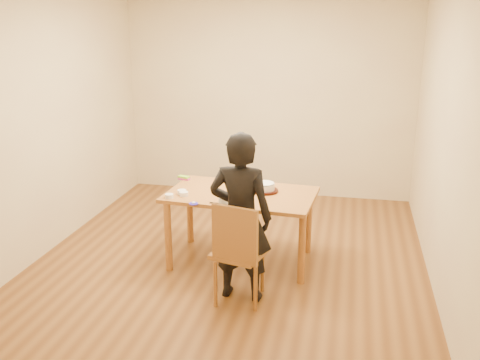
% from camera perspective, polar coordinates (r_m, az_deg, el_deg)
% --- Properties ---
extents(room_shell, '(4.00, 4.50, 2.70)m').
position_cam_1_polar(room_shell, '(5.65, -0.10, 5.76)').
color(room_shell, brown).
rests_on(room_shell, ground).
extents(dining_table, '(1.54, 0.99, 0.04)m').
position_cam_1_polar(dining_table, '(5.41, 0.11, -1.57)').
color(dining_table, brown).
rests_on(dining_table, floor).
extents(dining_chair, '(0.51, 0.51, 0.04)m').
position_cam_1_polar(dining_chair, '(4.78, -0.05, -7.78)').
color(dining_chair, brown).
rests_on(dining_chair, floor).
extents(cake_plate, '(0.27, 0.27, 0.02)m').
position_cam_1_polar(cake_plate, '(5.45, 2.67, -1.14)').
color(cake_plate, red).
rests_on(cake_plate, dining_table).
extents(cake, '(0.20, 0.20, 0.06)m').
position_cam_1_polar(cake, '(5.43, 2.68, -0.72)').
color(cake, white).
rests_on(cake, cake_plate).
extents(frosting_dome, '(0.19, 0.19, 0.03)m').
position_cam_1_polar(frosting_dome, '(5.42, 2.68, -0.28)').
color(frosting_dome, white).
rests_on(frosting_dome, cake).
extents(frosting_tub, '(0.10, 0.10, 0.09)m').
position_cam_1_polar(frosting_tub, '(5.02, -1.76, -2.33)').
color(frosting_tub, white).
rests_on(frosting_tub, dining_table).
extents(frosting_lid, '(0.09, 0.09, 0.01)m').
position_cam_1_polar(frosting_lid, '(5.11, -4.97, -2.52)').
color(frosting_lid, '#271BB3').
rests_on(frosting_lid, dining_table).
extents(frosting_dollop, '(0.04, 0.04, 0.02)m').
position_cam_1_polar(frosting_dollop, '(5.10, -4.97, -2.39)').
color(frosting_dollop, white).
rests_on(frosting_dollop, frosting_lid).
extents(ramekin_green, '(0.08, 0.08, 0.04)m').
position_cam_1_polar(ramekin_green, '(5.30, -7.56, -1.70)').
color(ramekin_green, white).
rests_on(ramekin_green, dining_table).
extents(ramekin_yellow, '(0.09, 0.09, 0.04)m').
position_cam_1_polar(ramekin_yellow, '(5.40, -6.22, -1.28)').
color(ramekin_yellow, white).
rests_on(ramekin_yellow, dining_table).
extents(ramekin_multi, '(0.09, 0.09, 0.04)m').
position_cam_1_polar(ramekin_multi, '(5.34, -6.01, -1.48)').
color(ramekin_multi, white).
rests_on(ramekin_multi, dining_table).
extents(candy_box_pink, '(0.13, 0.08, 0.02)m').
position_cam_1_polar(candy_box_pink, '(5.88, -5.98, 0.14)').
color(candy_box_pink, '#E53670').
rests_on(candy_box_pink, dining_table).
extents(candy_box_green, '(0.14, 0.09, 0.02)m').
position_cam_1_polar(candy_box_green, '(5.88, -6.02, 0.33)').
color(candy_box_green, green).
rests_on(candy_box_green, candy_box_pink).
extents(spatula, '(0.17, 0.02, 0.01)m').
position_cam_1_polar(spatula, '(5.10, -2.35, -2.50)').
color(spatula, black).
rests_on(spatula, dining_table).
extents(person, '(0.58, 0.40, 1.54)m').
position_cam_1_polar(person, '(4.70, 0.06, -4.02)').
color(person, black).
rests_on(person, floor).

